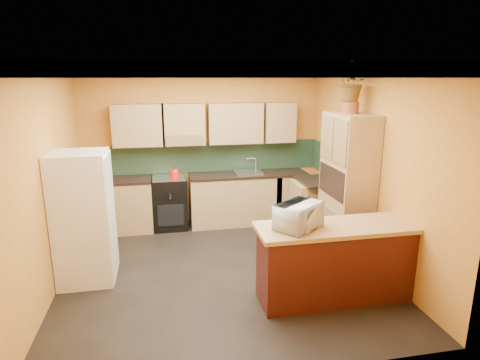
% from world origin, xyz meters
% --- Properties ---
extents(room_shell, '(4.24, 4.24, 2.72)m').
position_xyz_m(room_shell, '(0.02, 0.28, 2.09)').
color(room_shell, black).
rests_on(room_shell, ground).
extents(base_cabinets_back, '(3.65, 0.60, 0.88)m').
position_xyz_m(base_cabinets_back, '(-0.01, 1.80, 0.44)').
color(base_cabinets_back, tan).
rests_on(base_cabinets_back, ground).
extents(countertop_back, '(3.65, 0.62, 0.04)m').
position_xyz_m(countertop_back, '(-0.01, 1.80, 0.90)').
color(countertop_back, black).
rests_on(countertop_back, base_cabinets_back).
extents(stove, '(0.58, 0.58, 0.91)m').
position_xyz_m(stove, '(-0.64, 1.80, 0.46)').
color(stove, black).
rests_on(stove, ground).
extents(kettle, '(0.20, 0.20, 0.18)m').
position_xyz_m(kettle, '(-0.54, 1.75, 1.00)').
color(kettle, red).
rests_on(kettle, stove).
extents(sink, '(0.48, 0.40, 0.03)m').
position_xyz_m(sink, '(0.76, 1.80, 0.94)').
color(sink, silver).
rests_on(sink, countertop_back).
extents(base_cabinets_right, '(0.60, 0.80, 0.88)m').
position_xyz_m(base_cabinets_right, '(1.80, 1.09, 0.44)').
color(base_cabinets_right, tan).
rests_on(base_cabinets_right, ground).
extents(countertop_right, '(0.62, 0.80, 0.04)m').
position_xyz_m(countertop_right, '(1.80, 1.09, 0.90)').
color(countertop_right, black).
rests_on(countertop_right, base_cabinets_right).
extents(fridge, '(0.68, 0.66, 1.70)m').
position_xyz_m(fridge, '(-1.75, 0.09, 0.85)').
color(fridge, white).
rests_on(fridge, ground).
extents(pantry, '(0.48, 0.90, 2.10)m').
position_xyz_m(pantry, '(1.85, 0.13, 1.05)').
color(pantry, tan).
rests_on(pantry, ground).
extents(fern_pot, '(0.22, 0.22, 0.16)m').
position_xyz_m(fern_pot, '(1.85, 0.18, 2.18)').
color(fern_pot, '#9B4425').
rests_on(fern_pot, pantry).
extents(fern, '(0.61, 0.57, 0.53)m').
position_xyz_m(fern, '(1.85, 0.18, 2.53)').
color(fern, tan).
rests_on(fern, fern_pot).
extents(breakfast_bar, '(1.80, 0.55, 0.88)m').
position_xyz_m(breakfast_bar, '(1.22, -0.97, 0.44)').
color(breakfast_bar, '#4B1811').
rests_on(breakfast_bar, ground).
extents(bar_top, '(1.90, 0.65, 0.05)m').
position_xyz_m(bar_top, '(1.22, -0.97, 0.91)').
color(bar_top, tan).
rests_on(bar_top, breakfast_bar).
extents(microwave, '(0.64, 0.61, 0.29)m').
position_xyz_m(microwave, '(0.74, -0.97, 1.08)').
color(microwave, white).
rests_on(microwave, bar_top).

